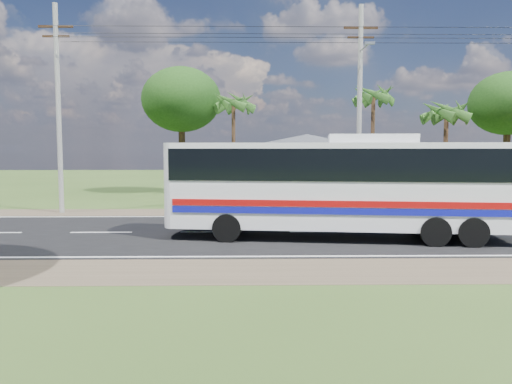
% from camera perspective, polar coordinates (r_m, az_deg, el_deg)
% --- Properties ---
extents(ground, '(120.00, 120.00, 0.00)m').
position_cam_1_polar(ground, '(20.83, 7.32, -4.58)').
color(ground, '#2C4418').
rests_on(ground, ground).
extents(road, '(120.00, 16.00, 0.03)m').
position_cam_1_polar(road, '(20.83, 7.33, -4.56)').
color(road, black).
rests_on(road, ground).
extents(house, '(12.40, 10.00, 5.00)m').
position_cam_1_polar(house, '(33.57, 5.86, 3.59)').
color(house, tan).
rests_on(house, ground).
extents(utility_poles, '(32.80, 2.22, 11.00)m').
position_cam_1_polar(utility_poles, '(27.50, 11.07, 9.74)').
color(utility_poles, '#9E9E99').
rests_on(utility_poles, ground).
extents(palm_near, '(2.80, 2.80, 6.70)m').
position_cam_1_polar(palm_near, '(33.80, 20.95, 8.50)').
color(palm_near, '#47301E').
rests_on(palm_near, ground).
extents(palm_mid, '(2.80, 2.80, 8.20)m').
position_cam_1_polar(palm_mid, '(37.12, 13.27, 10.60)').
color(palm_mid, '#47301E').
rests_on(palm_mid, ground).
extents(palm_far, '(2.80, 2.80, 7.70)m').
position_cam_1_polar(palm_far, '(36.48, -2.60, 10.06)').
color(palm_far, '#47301E').
rests_on(palm_far, ground).
extents(tree_behind_house, '(6.00, 6.00, 9.61)m').
position_cam_1_polar(tree_behind_house, '(38.82, -8.53, 10.36)').
color(tree_behind_house, '#47301E').
rests_on(tree_behind_house, ground).
extents(tree_behind_shed, '(5.60, 5.60, 9.02)m').
position_cam_1_polar(tree_behind_shed, '(41.12, 26.88, 8.97)').
color(tree_behind_shed, '#47301E').
rests_on(tree_behind_shed, ground).
extents(coach_bus, '(13.05, 4.34, 3.98)m').
position_cam_1_polar(coach_bus, '(19.23, 9.85, 1.42)').
color(coach_bus, silver).
rests_on(coach_bus, ground).
extents(motorcycle, '(1.69, 0.70, 0.87)m').
position_cam_1_polar(motorcycle, '(29.15, 15.14, -1.12)').
color(motorcycle, black).
rests_on(motorcycle, ground).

